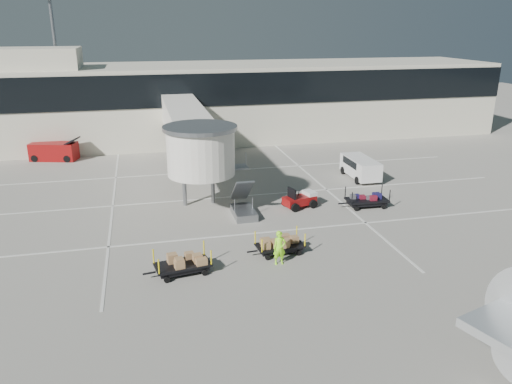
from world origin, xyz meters
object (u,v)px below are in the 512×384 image
box_cart_far (184,265)px  ground_worker (280,248)px  minivan (360,166)px  baggage_tug (300,200)px  box_cart_near (281,244)px  belt_loader (54,151)px  suitcase_cart (367,201)px

box_cart_far → ground_worker: ground_worker is taller
ground_worker → minivan: bearing=51.7°
baggage_tug → minivan: minivan is taller
box_cart_near → belt_loader: belt_loader is taller
suitcase_cart → ground_worker: ground_worker is taller
box_cart_near → ground_worker: ground_worker is taller
box_cart_far → minivan: (15.79, 13.56, 0.50)m
box_cart_far → suitcase_cart: bearing=18.1°
suitcase_cart → minivan: (2.42, 6.59, 0.54)m
box_cart_near → minivan: size_ratio=0.73×
suitcase_cart → ground_worker: size_ratio=1.88×
baggage_tug → ground_worker: (-3.78, -8.05, 0.40)m
suitcase_cart → box_cart_far: bearing=-150.2°
baggage_tug → belt_loader: (-18.53, 17.47, 0.28)m
box_cart_near → ground_worker: (-0.43, -1.29, 0.41)m
suitcase_cart → belt_loader: (-23.08, 18.50, 0.35)m
box_cart_near → box_cart_far: size_ratio=0.93×
box_cart_near → baggage_tug: bearing=58.6°
box_cart_near → minivan: (10.33, 12.33, 0.48)m
baggage_tug → suitcase_cart: 4.67m
box_cart_far → box_cart_near: bearing=3.2°
ground_worker → box_cart_far: bearing=179.3°
box_cart_near → box_cart_far: bearing=-172.3°
box_cart_far → belt_loader: belt_loader is taller
ground_worker → minivan: ground_worker is taller
box_cart_near → ground_worker: 1.42m
baggage_tug → minivan: 8.94m
baggage_tug → minivan: size_ratio=0.56×
box_cart_near → belt_loader: 28.59m
box_cart_far → belt_loader: (-9.70, 25.47, 0.31)m
minivan → ground_worker: bearing=-128.1°
baggage_tug → ground_worker: bearing=-130.8°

